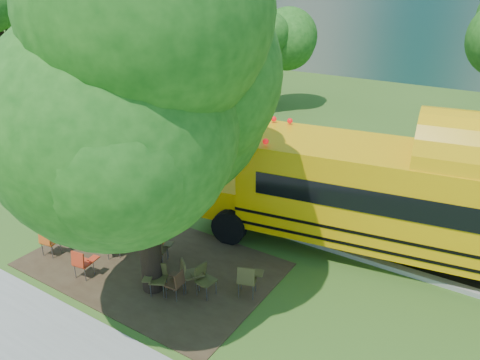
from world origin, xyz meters
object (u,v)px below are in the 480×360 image
Objects in this scene: chair_13 at (248,278)px; pedestrian_a at (101,89)px; chair_4 at (82,261)px; chair_11 at (158,248)px; bg_car_red at (195,116)px; pedestrian_b at (81,80)px; chair_5 at (157,276)px; chair_12 at (204,278)px; chair_1 at (76,225)px; chair_6 at (176,281)px; chair_7 at (188,272)px; main_tree at (135,78)px; school_bus at (451,206)px; chair_3 at (114,241)px; black_car at (123,158)px; chair_10 at (127,218)px; chair_2 at (80,233)px; chair_9 at (102,226)px; chair_0 at (49,240)px; chair_14 at (157,241)px; bg_car_silver at (83,93)px; chair_8 at (100,228)px; bg_car_white at (16,87)px.

pedestrian_a reaches higher than chair_13.
chair_4 is 0.97× the size of chair_11.
bg_car_red is 11.88m from pedestrian_b.
chair_12 reaches higher than chair_5.
chair_1 reaches higher than chair_6.
chair_6 is 24.78m from pedestrian_b.
bg_car_red is (-8.72, 11.61, 0.04)m from chair_7.
main_tree reaches higher than chair_4.
school_bus reaches higher than pedestrian_a.
chair_4 is 4.55m from chair_13.
chair_3 is at bearing -84.45° from chair_12.
school_bus is (6.18, 5.28, -3.72)m from main_tree.
chair_7 reaches higher than chair_11.
chair_10 is at bearing -112.94° from black_car.
chair_9 reaches higher than chair_2.
chair_0 is at bearing -72.26° from chair_12.
main_tree is 11.07× the size of chair_3.
chair_14 is 0.51× the size of pedestrian_a.
bg_car_silver is (-18.00, 11.41, 0.17)m from chair_12.
chair_10 is at bearing -24.28° from chair_3.
black_car is at bearing 49.41° from chair_6.
main_tree is 2.45× the size of black_car.
main_tree is 21.08m from bg_car_silver.
pedestrian_b reaches higher than chair_8.
bg_car_red is 2.47× the size of pedestrian_a.
chair_5 is at bearing -164.70° from chair_9.
chair_13 is (5.93, 0.49, 0.02)m from chair_1.
bg_car_silver is (-16.93, 11.98, 0.19)m from chair_5.
chair_8 is 5.17m from chair_13.
pedestrian_b reaches higher than chair_4.
chair_11 is at bearing 97.62° from chair_10.
chair_3 is at bearing 74.92° from chair_6.
chair_4 is (0.11, -1.25, 0.03)m from chair_3.
chair_3 is at bearing 86.47° from chair_4.
chair_9 is (0.62, 1.44, -0.04)m from chair_0.
chair_5 is (2.15, 0.60, -0.01)m from chair_4.
bg_car_white is (-20.04, 11.48, 0.20)m from chair_4.
pedestrian_a is at bearing -177.65° from chair_7.
chair_1 is at bearing 79.01° from chair_6.
chair_7 is at bearing -37.90° from chair_11.
chair_5 is at bearing -55.14° from chair_12.
chair_8 is at bearing 54.63° from chair_1.
school_bus is at bearing 20.70° from chair_0.
pedestrian_b is at bearing 76.35° from black_car.
chair_11 is (1.41, 0.36, 0.05)m from chair_3.
chair_9 is (0.26, 0.64, 0.03)m from chair_2.
chair_7 is at bearing 1.74° from chair_0.
bg_car_silver is at bearing 101.65° from chair_2.
chair_12 is 21.32m from bg_car_silver.
black_car reaches higher than chair_13.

